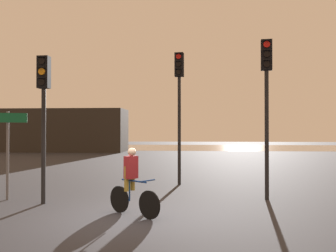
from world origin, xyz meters
TOP-DOWN VIEW (x-y plane):
  - ground_plane at (0.00, 0.00)m, footprint 120.00×120.00m
  - water_strip at (0.00, 36.82)m, footprint 80.00×16.00m
  - distant_building at (-11.16, 26.82)m, footprint 11.70×4.00m
  - traffic_light_near_right at (3.60, 2.60)m, footprint 0.35×0.36m
  - traffic_light_center at (0.89, 5.41)m, footprint 0.35×0.37m
  - traffic_light_near_left at (-2.72, 1.50)m, footprint 0.33×0.35m
  - direction_sign_post at (-4.00, 1.98)m, footprint 1.06×0.35m
  - cyclist at (-0.01, 0.27)m, footprint 1.37×1.08m

SIDE VIEW (x-z plane):
  - ground_plane at x=0.00m, z-range 0.00..0.00m
  - water_strip at x=0.00m, z-range 0.00..0.01m
  - cyclist at x=-0.01m, z-range 0.01..1.63m
  - direction_sign_post at x=-4.00m, z-range 0.40..3.00m
  - distant_building at x=-11.16m, z-range 0.00..4.10m
  - traffic_light_near_left at x=-2.72m, z-range 0.82..4.93m
  - traffic_light_near_right at x=3.60m, z-range 0.91..5.62m
  - traffic_light_center at x=0.89m, z-range 0.94..5.90m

